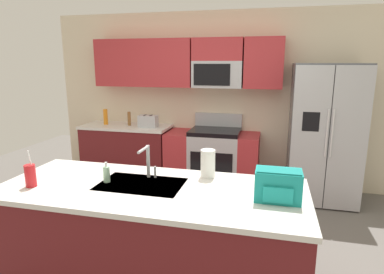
# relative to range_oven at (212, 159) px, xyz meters

# --- Properties ---
(ground_plane) EXTENTS (9.00, 9.00, 0.00)m
(ground_plane) POSITION_rel_range_oven_xyz_m (0.00, -1.80, -0.44)
(ground_plane) COLOR #66605B
(ground_plane) RESTS_ON ground
(kitchen_wall_unit) EXTENTS (5.20, 0.43, 2.60)m
(kitchen_wall_unit) POSITION_rel_range_oven_xyz_m (-0.14, 0.28, 1.03)
(kitchen_wall_unit) COLOR beige
(kitchen_wall_unit) RESTS_ON ground
(back_counter) EXTENTS (1.38, 0.63, 0.90)m
(back_counter) POSITION_rel_range_oven_xyz_m (-1.37, -0.00, 0.01)
(back_counter) COLOR maroon
(back_counter) RESTS_ON ground
(range_oven) EXTENTS (1.36, 0.61, 1.10)m
(range_oven) POSITION_rel_range_oven_xyz_m (0.00, 0.00, 0.00)
(range_oven) COLOR #B7BABF
(range_oven) RESTS_ON ground
(refrigerator) EXTENTS (0.90, 0.76, 1.85)m
(refrigerator) POSITION_rel_range_oven_xyz_m (1.53, -0.07, 0.48)
(refrigerator) COLOR #4C4F54
(refrigerator) RESTS_ON ground
(island_counter) EXTENTS (2.42, 0.99, 0.90)m
(island_counter) POSITION_rel_range_oven_xyz_m (-0.07, -2.37, 0.01)
(island_counter) COLOR maroon
(island_counter) RESTS_ON ground
(toaster) EXTENTS (0.28, 0.16, 0.18)m
(toaster) POSITION_rel_range_oven_xyz_m (-0.99, -0.05, 0.55)
(toaster) COLOR #B7BABF
(toaster) RESTS_ON back_counter
(pepper_mill) EXTENTS (0.05, 0.05, 0.21)m
(pepper_mill) POSITION_rel_range_oven_xyz_m (-1.32, -0.00, 0.56)
(pepper_mill) COLOR brown
(pepper_mill) RESTS_ON back_counter
(bottle_orange) EXTENTS (0.07, 0.07, 0.24)m
(bottle_orange) POSITION_rel_range_oven_xyz_m (-1.72, -0.01, 0.58)
(bottle_orange) COLOR orange
(bottle_orange) RESTS_ON back_counter
(sink_faucet) EXTENTS (0.08, 0.21, 0.28)m
(sink_faucet) POSITION_rel_range_oven_xyz_m (-0.16, -2.18, 0.62)
(sink_faucet) COLOR #B7BABF
(sink_faucet) RESTS_ON island_counter
(drink_cup_red) EXTENTS (0.08, 0.08, 0.30)m
(drink_cup_red) POSITION_rel_range_oven_xyz_m (-0.99, -2.58, 0.55)
(drink_cup_red) COLOR red
(drink_cup_red) RESTS_ON island_counter
(soap_dispenser) EXTENTS (0.06, 0.06, 0.17)m
(soap_dispenser) POSITION_rel_range_oven_xyz_m (-0.46, -2.35, 0.53)
(soap_dispenser) COLOR #A5D8B2
(soap_dispenser) RESTS_ON island_counter
(paper_towel_roll) EXTENTS (0.12, 0.12, 0.24)m
(paper_towel_roll) POSITION_rel_range_oven_xyz_m (0.32, -2.03, 0.58)
(paper_towel_roll) COLOR white
(paper_towel_roll) RESTS_ON island_counter
(backpack) EXTENTS (0.32, 0.22, 0.23)m
(backpack) POSITION_rel_range_oven_xyz_m (0.90, -2.39, 0.57)
(backpack) COLOR teal
(backpack) RESTS_ON island_counter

